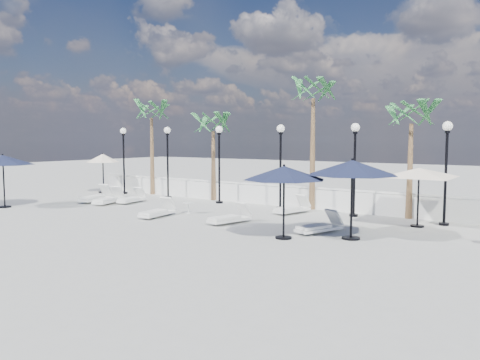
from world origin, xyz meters
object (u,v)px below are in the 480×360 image
Objects in this scene: lounger_3 at (132,199)px; lounger_6 at (319,226)px; parasol_navy_left at (3,160)px; lounger_4 at (230,218)px; parasol_cream_sq_a at (419,168)px; lounger_0 at (96,197)px; lounger_1 at (109,199)px; parasol_cream_small at (103,159)px; lounger_5 at (292,208)px; parasol_navy_right at (352,168)px; parasol_navy_mid at (284,173)px; lounger_2 at (158,212)px.

lounger_6 reaches higher than lounger_3.
lounger_3 is 6.13m from parasol_navy_left.
parasol_cream_sq_a is (6.00, 3.40, 1.91)m from lounger_4.
lounger_0 is 0.45× the size of parasol_cream_sq_a.
lounger_1 is 5.52m from parasol_cream_small.
lounger_5 is 5.70m from parasol_navy_right.
parasol_navy_mid is 1.13× the size of parasol_cream_small.
parasol_navy_left is 16.12m from parasol_navy_right.
lounger_4 is at bearing -150.45° from parasol_cream_sq_a.
parasol_navy_left reaches higher than parasol_navy_mid.
lounger_2 is 0.99× the size of lounger_6.
lounger_5 is 13.19m from parasol_cream_small.
lounger_2 is 5.71m from lounger_5.
parasol_cream_small is at bearing -172.49° from lounger_6.
parasol_navy_right reaches higher than lounger_6.
lounger_2 is at bearing -123.15° from lounger_5.
lounger_2 is (4.75, -1.40, -0.02)m from lounger_1.
parasol_cream_small reaches higher than lounger_0.
lounger_2 is 0.66× the size of parasol_navy_left.
parasol_cream_small is at bearing 166.93° from parasol_navy_right.
lounger_4 is (8.04, -0.88, -0.02)m from lounger_1.
lounger_1 is 0.72× the size of parasol_navy_left.
parasol_navy_right reaches higher than lounger_5.
lounger_1 is 11.63m from lounger_6.
parasol_cream_small is at bearing 127.04° from lounger_1.
parasol_navy_mid is (6.30, -0.66, 1.88)m from lounger_2.
lounger_6 is 16.35m from parasol_cream_small.
parasol_cream_small reaches higher than lounger_6.
parasol_cream_sq_a reaches higher than lounger_3.
lounger_0 is at bearing -43.77° from parasol_cream_small.
lounger_4 is at bearing 2.22° from lounger_2.
lounger_3 is 7.63m from lounger_4.
lounger_2 is 1.02× the size of lounger_3.
parasol_navy_right is (14.03, -1.04, 2.02)m from lounger_0.
parasol_cream_sq_a is at bearing 72.53° from lounger_6.
lounger_6 is at bearing -0.04° from lounger_2.
lounger_0 is at bearing 175.77° from parasol_navy_right.
parasol_navy_mid is at bearing 6.11° from parasol_navy_left.
parasol_navy_right reaches higher than lounger_4.
parasol_navy_right is at bearing -109.10° from parasol_cream_sq_a.
lounger_3 is 11.00m from parasol_navy_mid.
lounger_1 is 1.09× the size of lounger_6.
lounger_1 is at bearing -151.18° from lounger_5.
parasol_navy_left is (-3.67, -4.49, 1.99)m from lounger_3.
lounger_4 is at bearing 179.81° from parasol_navy_right.
lounger_4 is 3.56m from lounger_5.
lounger_6 is at bearing -19.85° from lounger_1.
parasol_navy_left is (-3.04, -3.57, 1.97)m from lounger_1.
lounger_3 is at bearing -23.90° from parasol_cream_small.
parasol_cream_small reaches higher than lounger_4.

